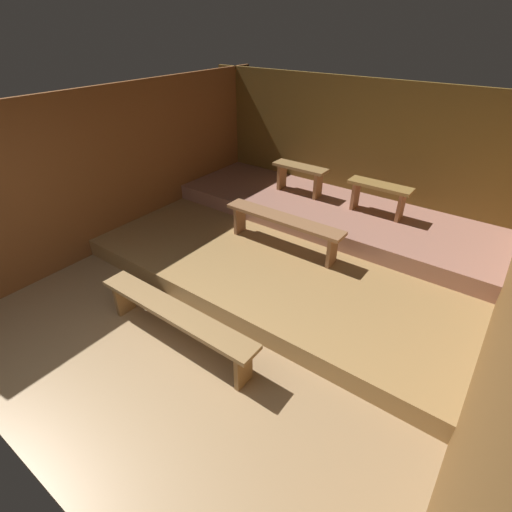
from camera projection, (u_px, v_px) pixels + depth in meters
ground at (263, 289)px, 4.92m from camera, size 5.72×5.95×0.08m
wall_back at (358, 153)px, 6.08m from camera, size 5.72×0.06×2.21m
wall_left at (125, 165)px, 5.56m from camera, size 0.06×5.95×2.21m
platform_lower at (298, 251)px, 5.42m from camera, size 4.92×3.43×0.24m
platform_middle at (329, 213)px, 5.93m from camera, size 4.92×1.57×0.24m
bench_floor_center at (175, 316)px, 3.85m from camera, size 1.99×0.27×0.46m
bench_lower_center at (283, 223)px, 5.08m from camera, size 1.73×0.27×0.46m
bench_middle_left at (300, 173)px, 6.12m from camera, size 0.90×0.27×0.46m
bench_middle_right at (379, 192)px, 5.46m from camera, size 0.90×0.27×0.46m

